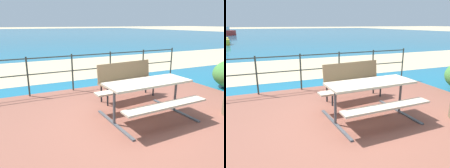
# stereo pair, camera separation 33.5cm
# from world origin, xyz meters

# --- Properties ---
(ground_plane) EXTENTS (240.00, 240.00, 0.00)m
(ground_plane) POSITION_xyz_m (0.00, 0.00, 0.00)
(ground_plane) COLOR tan
(patio_paving) EXTENTS (6.40, 5.20, 0.06)m
(patio_paving) POSITION_xyz_m (0.00, 0.00, 0.03)
(patio_paving) COLOR brown
(patio_paving) RESTS_ON ground
(sea_water) EXTENTS (90.00, 90.00, 0.01)m
(sea_water) POSITION_xyz_m (0.00, 40.00, 0.01)
(sea_water) COLOR #196B8E
(sea_water) RESTS_ON ground
(beach_strip) EXTENTS (54.04, 5.20, 0.01)m
(beach_strip) POSITION_xyz_m (0.00, 5.99, 0.01)
(beach_strip) COLOR tan
(beach_strip) RESTS_ON ground
(picnic_table) EXTENTS (1.78, 1.43, 0.76)m
(picnic_table) POSITION_xyz_m (0.25, 0.02, 0.63)
(picnic_table) COLOR #BCAD93
(picnic_table) RESTS_ON patio_paving
(park_bench) EXTENTS (1.59, 0.57, 0.92)m
(park_bench) POSITION_xyz_m (0.46, 1.23, 0.62)
(park_bench) COLOR #8C704C
(park_bench) RESTS_ON patio_paving
(railing_fence) EXTENTS (5.94, 0.04, 1.04)m
(railing_fence) POSITION_xyz_m (0.00, 2.46, 0.71)
(railing_fence) COLOR #2D3833
(railing_fence) RESTS_ON patio_paving
(boat_mid) EXTENTS (2.69, 3.42, 1.40)m
(boat_mid) POSITION_xyz_m (-4.96, 36.34, 0.50)
(boat_mid) COLOR red
(boat_mid) RESTS_ON sea_water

